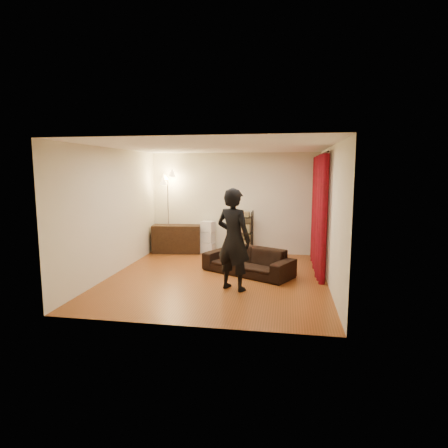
% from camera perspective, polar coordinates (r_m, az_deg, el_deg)
% --- Properties ---
extents(floor, '(5.00, 5.00, 0.00)m').
position_cam_1_polar(floor, '(7.93, -1.09, -8.18)').
color(floor, brown).
rests_on(floor, ground).
extents(ceiling, '(5.00, 5.00, 0.00)m').
position_cam_1_polar(ceiling, '(7.62, -1.14, 11.69)').
color(ceiling, white).
rests_on(ceiling, ground).
extents(wall_back, '(5.00, 0.00, 5.00)m').
position_cam_1_polar(wall_back, '(10.11, 1.53, 3.16)').
color(wall_back, beige).
rests_on(wall_back, ground).
extents(wall_front, '(5.00, 0.00, 5.00)m').
position_cam_1_polar(wall_front, '(5.25, -6.22, -1.54)').
color(wall_front, beige).
rests_on(wall_front, ground).
extents(wall_left, '(0.00, 5.00, 5.00)m').
position_cam_1_polar(wall_left, '(8.37, -16.43, 1.79)').
color(wall_left, beige).
rests_on(wall_left, ground).
extents(wall_right, '(0.00, 5.00, 5.00)m').
position_cam_1_polar(wall_right, '(7.57, 15.87, 1.17)').
color(wall_right, beige).
rests_on(wall_right, ground).
extents(curtain_rod, '(0.04, 2.65, 0.04)m').
position_cam_1_polar(curtain_rod, '(8.64, 14.72, 10.21)').
color(curtain_rod, black).
rests_on(curtain_rod, wall_right).
extents(curtain, '(0.22, 2.65, 2.55)m').
position_cam_1_polar(curtain, '(8.68, 14.27, 1.59)').
color(curtain, maroon).
rests_on(curtain, ground).
extents(sofa, '(2.11, 1.60, 0.58)m').
position_cam_1_polar(sofa, '(8.16, 3.66, -5.62)').
color(sofa, black).
rests_on(sofa, ground).
extents(person, '(0.83, 0.71, 1.92)m').
position_cam_1_polar(person, '(6.96, 1.45, -2.37)').
color(person, black).
rests_on(person, ground).
extents(media_cabinet, '(1.35, 0.66, 0.76)m').
position_cam_1_polar(media_cabinet, '(10.31, -7.20, -2.26)').
color(media_cabinet, black).
rests_on(media_cabinet, ground).
extents(storage_boxes, '(0.41, 0.36, 0.88)m').
position_cam_1_polar(storage_boxes, '(10.17, -2.49, -2.00)').
color(storage_boxes, silver).
rests_on(storage_boxes, ground).
extents(wire_shelf, '(0.62, 0.51, 1.17)m').
position_cam_1_polar(wire_shelf, '(9.96, 2.77, -1.36)').
color(wire_shelf, black).
rests_on(wire_shelf, ground).
extents(floor_lamp, '(0.48, 0.48, 2.18)m').
position_cam_1_polar(floor_lamp, '(10.26, -8.51, 1.68)').
color(floor_lamp, silver).
rests_on(floor_lamp, ground).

